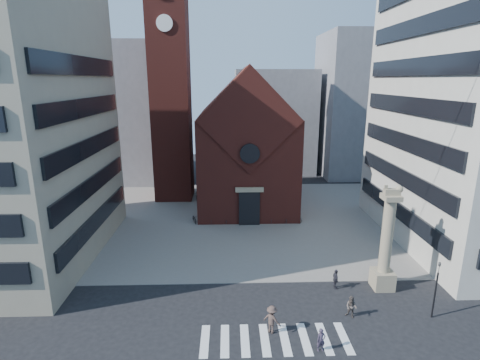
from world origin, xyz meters
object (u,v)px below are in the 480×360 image
pedestrian_0 (321,340)px  pedestrian_1 (351,307)px  pedestrian_2 (336,279)px  traffic_light (436,289)px  scooter_0 (195,218)px  lion_column (386,249)px

pedestrian_0 → pedestrian_1: 4.45m
pedestrian_0 → pedestrian_2: pedestrian_2 is taller
traffic_light → scooter_0: size_ratio=2.29×
traffic_light → pedestrian_0: size_ratio=2.82×
traffic_light → pedestrian_2: traffic_light is taller
lion_column → pedestrian_0: size_ratio=5.69×
lion_column → pedestrian_2: bearing=180.0°
lion_column → pedestrian_1: lion_column is taller
pedestrian_1 → scooter_0: 22.45m
traffic_light → scooter_0: 26.34m
pedestrian_2 → pedestrian_1: bearing=176.7°
pedestrian_2 → scooter_0: (-12.59, 14.76, -0.29)m
lion_column → traffic_light: (1.99, -4.00, -1.17)m
pedestrian_0 → traffic_light: bearing=8.9°
pedestrian_2 → scooter_0: pedestrian_2 is taller
lion_column → pedestrian_1: (-3.77, -3.78, -2.65)m
lion_column → scooter_0: (-16.42, 14.76, -2.91)m
lion_column → traffic_light: lion_column is taller
traffic_light → lion_column: bearing=116.5°
pedestrian_0 → pedestrian_1: (2.97, 3.32, 0.05)m
lion_column → pedestrian_1: bearing=-134.9°
traffic_light → pedestrian_0: bearing=-160.4°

